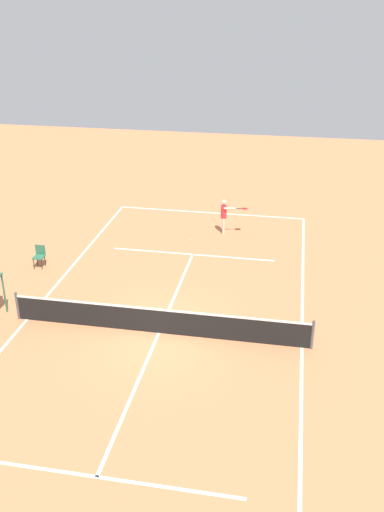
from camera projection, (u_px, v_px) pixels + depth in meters
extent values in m
plane|color=#D37A4C|center=(159.00, 333.00, 19.46)|extent=(60.00, 60.00, 0.00)
cube|color=white|center=(211.00, 213.00, 29.93)|extent=(9.76, 0.10, 0.01)
cube|color=white|center=(302.00, 347.00, 18.66)|extent=(0.10, 23.57, 0.01)
cube|color=white|center=(27.00, 319.00, 20.26)|extent=(0.10, 23.57, 0.01)
cube|color=white|center=(193.00, 254.00, 25.22)|extent=(7.32, 0.10, 0.01)
cube|color=white|center=(97.00, 477.00, 13.70)|extent=(7.32, 0.10, 0.01)
cube|color=white|center=(159.00, 333.00, 19.46)|extent=(0.10, 12.96, 0.01)
cylinder|color=#4C4C51|center=(313.00, 335.00, 18.39)|extent=(0.10, 0.10, 1.07)
cylinder|color=#4C4C51|center=(17.00, 306.00, 20.08)|extent=(0.10, 0.10, 1.07)
cube|color=black|center=(159.00, 322.00, 19.27)|extent=(10.36, 0.03, 0.91)
cube|color=white|center=(158.00, 310.00, 19.06)|extent=(10.36, 0.04, 0.06)
cylinder|color=beige|center=(223.00, 225.00, 27.34)|extent=(0.12, 0.12, 0.80)
cylinder|color=beige|center=(223.00, 226.00, 27.16)|extent=(0.12, 0.12, 0.80)
cylinder|color=red|center=(224.00, 212.00, 26.94)|extent=(0.28, 0.28, 0.63)
sphere|color=beige|center=(224.00, 202.00, 26.73)|extent=(0.23, 0.23, 0.23)
cylinder|color=beige|center=(224.00, 210.00, 27.09)|extent=(0.09, 0.09, 0.56)
cylinder|color=beige|center=(230.00, 208.00, 26.66)|extent=(0.57, 0.17, 0.09)
cylinder|color=black|center=(238.00, 209.00, 26.65)|extent=(0.26, 0.07, 0.04)
ellipsoid|color=red|center=(245.00, 209.00, 26.64)|extent=(0.36, 0.32, 0.04)
sphere|color=#CCE033|center=(190.00, 240.00, 26.62)|extent=(0.07, 0.07, 0.07)
cylinder|color=#2D6B4C|center=(4.00, 293.00, 20.40)|extent=(0.07, 0.07, 1.55)
cylinder|color=#262626|center=(42.00, 265.00, 23.79)|extent=(0.04, 0.04, 0.45)
cylinder|color=#262626|center=(34.00, 264.00, 23.84)|extent=(0.04, 0.04, 0.45)
cylinder|color=#262626|center=(45.00, 261.00, 24.10)|extent=(0.04, 0.04, 0.45)
cylinder|color=#262626|center=(37.00, 260.00, 24.16)|extent=(0.04, 0.04, 0.45)
cube|color=#2D6B4C|center=(39.00, 257.00, 23.86)|extent=(0.44, 0.44, 0.06)
cube|color=#2D6B4C|center=(40.00, 250.00, 23.95)|extent=(0.44, 0.04, 0.44)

